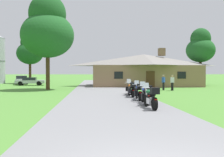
{
  "coord_description": "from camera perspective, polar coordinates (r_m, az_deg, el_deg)",
  "views": [
    {
      "loc": [
        -1.14,
        -4.37,
        1.92
      ],
      "look_at": [
        0.72,
        19.97,
        1.34
      ],
      "focal_mm": 40.49,
      "sensor_mm": 36.0,
      "label": 1
    }
  ],
  "objects": [
    {
      "name": "bystander_white_shirt_beside_signpost",
      "position": [
        27.49,
        13.46,
        -0.71
      ],
      "size": [
        0.34,
        0.52,
        1.69
      ],
      "rotation": [
        0.0,
        0.0,
        1.96
      ],
      "color": "black",
      "rests_on": "ground"
    },
    {
      "name": "parked_silver_sedan_far_left",
      "position": [
        39.61,
        -17.97,
        -0.56
      ],
      "size": [
        4.35,
        2.21,
        1.2
      ],
      "rotation": [
        0.0,
        0.0,
        1.66
      ],
      "color": "#ADAFB7",
      "rests_on": "ground"
    },
    {
      "name": "asphalt_driveway",
      "position": [
        22.47,
        -1.46,
        -3.47
      ],
      "size": [
        6.4,
        80.0,
        0.06
      ],
      "primitive_type": "cube",
      "color": "slate",
      "rests_on": "ground"
    },
    {
      "name": "motorcycle_orange_fourth_in_row",
      "position": [
        19.4,
        4.47,
        -2.53
      ],
      "size": [
        0.77,
        2.08,
        1.3
      ],
      "rotation": [
        0.0,
        0.0,
        0.05
      ],
      "color": "black",
      "rests_on": "asphalt_driveway"
    },
    {
      "name": "motorcycle_orange_farthest_in_row",
      "position": [
        21.45,
        4.0,
        -2.16
      ],
      "size": [
        0.79,
        2.08,
        1.3
      ],
      "rotation": [
        0.0,
        0.0,
        -0.06
      ],
      "color": "black",
      "rests_on": "asphalt_driveway"
    },
    {
      "name": "stone_lodge",
      "position": [
        36.66,
        7.18,
        2.0
      ],
      "size": [
        15.45,
        9.0,
        5.44
      ],
      "color": "#896B4C",
      "rests_on": "ground"
    },
    {
      "name": "tree_left_far",
      "position": [
        47.78,
        -18.05,
        6.07
      ],
      "size": [
        4.65,
        4.65,
        8.97
      ],
      "color": "#422D19",
      "rests_on": "ground"
    },
    {
      "name": "ground_plane",
      "position": [
        24.47,
        -1.7,
        -3.15
      ],
      "size": [
        500.0,
        500.0,
        0.0
      ],
      "primitive_type": "plane",
      "color": "#4C8433"
    },
    {
      "name": "motorcycle_blue_third_in_row",
      "position": [
        17.16,
        6.09,
        -3.04
      ],
      "size": [
        0.73,
        2.08,
        1.3
      ],
      "rotation": [
        0.0,
        0.0,
        -0.03
      ],
      "color": "black",
      "rests_on": "asphalt_driveway"
    },
    {
      "name": "tree_right_of_lodge",
      "position": [
        41.08,
        19.35,
        6.73
      ],
      "size": [
        4.34,
        4.34,
        8.7
      ],
      "color": "#422D19",
      "rests_on": "ground"
    },
    {
      "name": "parked_white_suv_far_left",
      "position": [
        44.23,
        -19.79,
        -0.21
      ],
      "size": [
        3.05,
        4.93,
        1.4
      ],
      "rotation": [
        0.0,
        0.0,
        0.28
      ],
      "color": "silver",
      "rests_on": "ground"
    },
    {
      "name": "motorcycle_green_nearest_to_camera",
      "position": [
        13.17,
        8.81,
        -4.33
      ],
      "size": [
        0.66,
        2.08,
        1.3
      ],
      "rotation": [
        0.0,
        0.0,
        0.07
      ],
      "color": "black",
      "rests_on": "asphalt_driveway"
    },
    {
      "name": "motorcycle_blue_second_in_row",
      "position": [
        15.0,
        7.72,
        -3.67
      ],
      "size": [
        0.72,
        2.08,
        1.3
      ],
      "rotation": [
        0.0,
        0.0,
        0.01
      ],
      "color": "black",
      "rests_on": "asphalt_driveway"
    },
    {
      "name": "bystander_blue_shirt_near_lodge",
      "position": [
        27.89,
        11.55,
        -0.67
      ],
      "size": [
        0.41,
        0.42,
        1.69
      ],
      "rotation": [
        0.0,
        0.0,
        3.96
      ],
      "color": "black",
      "rests_on": "ground"
    },
    {
      "name": "tree_left_near",
      "position": [
        29.62,
        -14.35,
        10.75
      ],
      "size": [
        5.89,
        5.89,
        10.65
      ],
      "color": "#422D19",
      "rests_on": "ground"
    }
  ]
}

